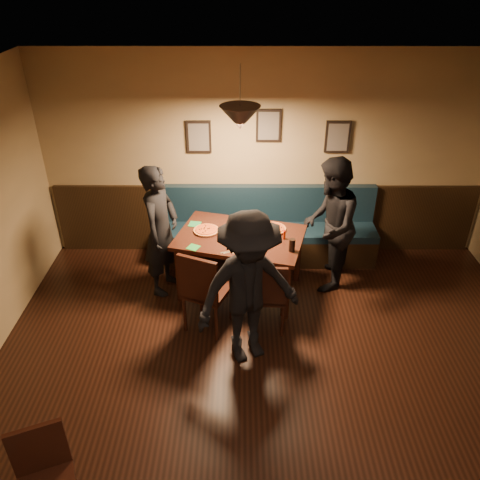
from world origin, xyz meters
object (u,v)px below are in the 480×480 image
Objects in this scene: diner_front at (248,290)px; soda_glass at (292,245)px; diner_right at (330,225)px; chair_near_left at (207,288)px; chair_near_right at (268,292)px; tabasco_bottle at (284,234)px; booth_bench at (267,228)px; diner_left at (161,231)px; dining_table at (240,263)px.

diner_front is 11.14× the size of soda_glass.
diner_right is 1.66m from diner_front.
chair_near_left is 1.13× the size of chair_near_right.
tabasco_bottle is at bearing 74.69° from chair_near_right.
booth_bench is 1.54m from diner_left.
soda_glass is at bearing 34.38° from diner_front.
tabasco_bottle is (0.44, 1.09, 0.01)m from diner_front.
dining_table is 0.79m from chair_near_left.
booth_bench is 1.74× the size of diner_front.
diner_left is (-0.60, 0.73, 0.32)m from chair_near_left.
booth_bench is at bearing 78.87° from dining_table.
booth_bench is at bearing 91.97° from chair_near_right.
booth_bench reaches higher than dining_table.
diner_right is (1.47, 0.84, 0.34)m from chair_near_left.
tabasco_bottle is (0.89, 0.61, 0.35)m from chair_near_left.
chair_near_left is (-0.36, -0.69, 0.12)m from dining_table.
chair_near_left is at bearing -123.81° from diner_left.
chair_near_left is (-0.73, -1.43, 0.02)m from booth_bench.
diner_front is at bearing -122.22° from diner_left.
tabasco_bottle is (1.49, -0.12, 0.03)m from diner_left.
booth_bench is 1.60m from chair_near_left.
diner_left is 0.98× the size of diner_front.
diner_front is (0.45, -0.48, 0.34)m from chair_near_left.
dining_table is at bearing 150.06° from soda_glass.
chair_near_left is 0.61× the size of diner_front.
diner_right is (0.74, -0.59, 0.36)m from booth_bench.
booth_bench is 1.17m from soda_glass.
booth_bench is 1.96m from diner_front.
chair_near_right is at bearing -91.97° from booth_bench.
tabasco_bottle is (-0.58, -0.22, 0.00)m from diner_right.
dining_table is 0.84m from soda_glass.
diner_front is at bearing -111.28° from chair_near_right.
tabasco_bottle is at bearing 44.01° from diner_front.
chair_near_right is (-0.05, -1.43, -0.04)m from booth_bench.
diner_right is at bearing 22.62° from dining_table.
booth_bench reaches higher than soda_glass.
diner_left is (-0.96, 0.04, 0.44)m from dining_table.
diner_right is 12.96× the size of tabasco_bottle.
chair_near_left reaches higher than booth_bench.
diner_left is 2.07m from diner_right.
diner_right reaches higher than booth_bench.
diner_right reaches higher than soda_glass.
soda_glass is at bearing -87.02° from diner_left.
dining_table is 0.87× the size of diner_front.
diner_left is 1.50m from tabasco_bottle.
diner_right is (1.10, 0.15, 0.46)m from dining_table.
chair_near_right is at bearing -109.24° from tabasco_bottle.
diner_right is 1.00× the size of diner_front.
diner_front is (-0.28, -1.91, 0.36)m from booth_bench.
chair_near_left is 0.60× the size of diner_right.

